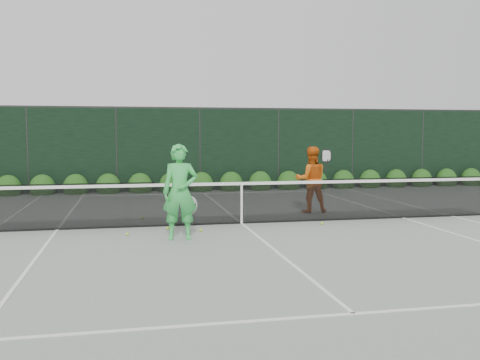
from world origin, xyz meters
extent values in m
plane|color=gray|center=(0.00, 0.00, 0.00)|extent=(80.00, 80.00, 0.00)
cube|color=black|center=(-4.20, 0.00, 0.51)|extent=(4.40, 0.01, 1.02)
cube|color=black|center=(0.00, 0.00, 0.48)|extent=(4.00, 0.01, 0.96)
cube|color=black|center=(4.20, 0.00, 0.51)|extent=(4.40, 0.01, 1.02)
cube|color=white|center=(0.00, 0.00, 0.94)|extent=(12.80, 0.03, 0.07)
cube|color=black|center=(0.00, 0.00, 0.02)|extent=(12.80, 0.02, 0.04)
cube|color=white|center=(0.00, 0.00, 0.46)|extent=(0.05, 0.03, 0.91)
imported|color=green|center=(-1.57, -1.55, 0.95)|extent=(0.74, 0.52, 1.90)
torus|color=beige|center=(-1.37, -1.45, 0.66)|extent=(0.30, 0.06, 0.30)
cylinder|color=black|center=(-1.37, -1.45, 0.42)|extent=(0.10, 0.03, 0.30)
imported|color=#D95D12|center=(2.18, 1.39, 0.88)|extent=(0.93, 0.77, 1.76)
torus|color=black|center=(2.53, 1.19, 1.52)|extent=(0.30, 0.05, 0.30)
cylinder|color=black|center=(2.53, 1.19, 1.28)|extent=(0.10, 0.03, 0.30)
cube|color=white|center=(5.49, 0.00, 0.01)|extent=(0.06, 23.77, 0.01)
cube|color=white|center=(-4.12, 0.00, 0.01)|extent=(0.06, 23.77, 0.01)
cube|color=white|center=(4.12, 0.00, 0.01)|extent=(0.06, 23.77, 0.01)
cube|color=white|center=(0.00, 11.88, 0.01)|extent=(11.03, 0.06, 0.01)
cube|color=white|center=(0.00, 6.40, 0.01)|extent=(8.23, 0.06, 0.01)
cube|color=white|center=(0.00, -6.40, 0.01)|extent=(8.23, 0.06, 0.01)
cube|color=white|center=(0.00, 0.00, 0.01)|extent=(0.06, 12.80, 0.01)
cube|color=black|center=(0.00, 7.50, 1.50)|extent=(32.00, 0.06, 3.00)
cube|color=#262826|center=(0.00, 7.50, 3.03)|extent=(32.00, 0.06, 0.06)
cylinder|color=#262826|center=(-6.00, 7.50, 1.50)|extent=(0.08, 0.08, 3.00)
cylinder|color=#262826|center=(-3.00, 7.50, 1.50)|extent=(0.08, 0.08, 3.00)
cylinder|color=#262826|center=(0.00, 7.50, 1.50)|extent=(0.08, 0.08, 3.00)
cylinder|color=#262826|center=(3.00, 7.50, 1.50)|extent=(0.08, 0.08, 3.00)
cylinder|color=#262826|center=(6.00, 7.50, 1.50)|extent=(0.08, 0.08, 3.00)
cylinder|color=#262826|center=(9.00, 7.50, 1.50)|extent=(0.08, 0.08, 3.00)
ellipsoid|color=#11360E|center=(-6.60, 7.15, 0.23)|extent=(0.86, 0.65, 0.94)
ellipsoid|color=#11360E|center=(-5.50, 7.15, 0.23)|extent=(0.86, 0.65, 0.94)
ellipsoid|color=#11360E|center=(-4.40, 7.15, 0.23)|extent=(0.86, 0.65, 0.94)
ellipsoid|color=#11360E|center=(-3.30, 7.15, 0.23)|extent=(0.86, 0.65, 0.94)
ellipsoid|color=#11360E|center=(-2.20, 7.15, 0.23)|extent=(0.86, 0.65, 0.94)
ellipsoid|color=#11360E|center=(-1.10, 7.15, 0.23)|extent=(0.86, 0.65, 0.94)
ellipsoid|color=#11360E|center=(0.00, 7.15, 0.23)|extent=(0.86, 0.65, 0.94)
ellipsoid|color=#11360E|center=(1.10, 7.15, 0.23)|extent=(0.86, 0.65, 0.94)
ellipsoid|color=#11360E|center=(2.20, 7.15, 0.23)|extent=(0.86, 0.65, 0.94)
ellipsoid|color=#11360E|center=(3.30, 7.15, 0.23)|extent=(0.86, 0.65, 0.94)
ellipsoid|color=#11360E|center=(4.40, 7.15, 0.23)|extent=(0.86, 0.65, 0.94)
ellipsoid|color=#11360E|center=(5.50, 7.15, 0.23)|extent=(0.86, 0.65, 0.94)
ellipsoid|color=#11360E|center=(6.60, 7.15, 0.23)|extent=(0.86, 0.65, 0.94)
ellipsoid|color=#11360E|center=(7.70, 7.15, 0.23)|extent=(0.86, 0.65, 0.94)
ellipsoid|color=#11360E|center=(8.80, 7.15, 0.23)|extent=(0.86, 0.65, 0.94)
ellipsoid|color=#11360E|center=(9.90, 7.15, 0.23)|extent=(0.86, 0.65, 0.94)
ellipsoid|color=#11360E|center=(11.00, 7.15, 0.23)|extent=(0.86, 0.65, 0.94)
sphere|color=#B6DA30|center=(-2.26, 1.09, 0.03)|extent=(0.07, 0.07, 0.07)
sphere|color=#B6DA30|center=(-1.06, -0.82, 0.03)|extent=(0.07, 0.07, 0.07)
sphere|color=#B6DA30|center=(-1.75, -0.43, 0.03)|extent=(0.07, 0.07, 0.07)
sphere|color=#B6DA30|center=(1.80, -0.52, 0.03)|extent=(0.07, 0.07, 0.07)
sphere|color=#B6DA30|center=(-2.61, -0.96, 0.03)|extent=(0.07, 0.07, 0.07)
camera|label=1|loc=(-2.52, -12.09, 2.11)|focal=40.00mm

